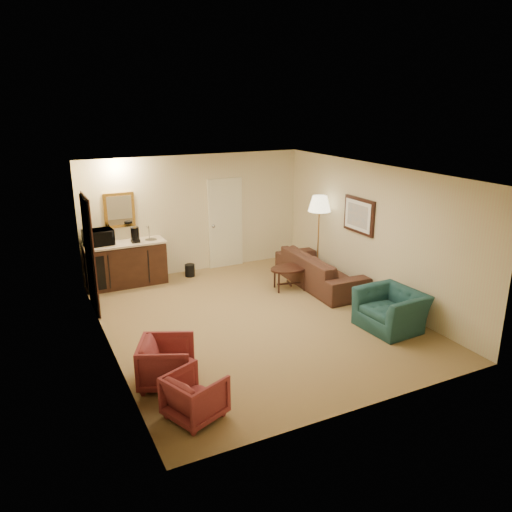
{
  "coord_description": "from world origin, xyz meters",
  "views": [
    {
      "loc": [
        -3.56,
        -7.29,
        3.72
      ],
      "look_at": [
        0.27,
        0.5,
        0.99
      ],
      "focal_mm": 35.0,
      "sensor_mm": 36.0,
      "label": 1
    }
  ],
  "objects_px": {
    "wetbar_cabinet": "(126,264)",
    "rose_chair_near": "(167,360)",
    "microwave": "(98,236)",
    "coffee_maker": "(135,235)",
    "coffee_table": "(289,278)",
    "rose_chair_far": "(195,394)",
    "teal_armchair": "(391,304)",
    "sofa": "(320,265)",
    "floor_lamp": "(318,237)",
    "waste_bin": "(190,270)"
  },
  "relations": [
    {
      "from": "floor_lamp",
      "to": "microwave",
      "type": "relative_size",
      "value": 3.15
    },
    {
      "from": "waste_bin",
      "to": "coffee_maker",
      "type": "distance_m",
      "value": 1.48
    },
    {
      "from": "rose_chair_near",
      "to": "microwave",
      "type": "height_order",
      "value": "microwave"
    },
    {
      "from": "wetbar_cabinet",
      "to": "sofa",
      "type": "height_order",
      "value": "wetbar_cabinet"
    },
    {
      "from": "wetbar_cabinet",
      "to": "coffee_maker",
      "type": "xyz_separation_m",
      "value": [
        0.21,
        -0.08,
        0.62
      ]
    },
    {
      "from": "teal_armchair",
      "to": "rose_chair_far",
      "type": "xyz_separation_m",
      "value": [
        -3.81,
        -0.91,
        -0.13
      ]
    },
    {
      "from": "coffee_maker",
      "to": "microwave",
      "type": "bearing_deg",
      "value": -179.1
    },
    {
      "from": "rose_chair_far",
      "to": "floor_lamp",
      "type": "bearing_deg",
      "value": -70.93
    },
    {
      "from": "sofa",
      "to": "coffee_maker",
      "type": "height_order",
      "value": "coffee_maker"
    },
    {
      "from": "teal_armchair",
      "to": "floor_lamp",
      "type": "distance_m",
      "value": 2.79
    },
    {
      "from": "sofa",
      "to": "coffee_table",
      "type": "distance_m",
      "value": 0.72
    },
    {
      "from": "floor_lamp",
      "to": "coffee_maker",
      "type": "xyz_separation_m",
      "value": [
        -3.64,
        1.24,
        0.18
      ]
    },
    {
      "from": "wetbar_cabinet",
      "to": "teal_armchair",
      "type": "bearing_deg",
      "value": -48.82
    },
    {
      "from": "sofa",
      "to": "waste_bin",
      "type": "height_order",
      "value": "sofa"
    },
    {
      "from": "microwave",
      "to": "coffee_maker",
      "type": "bearing_deg",
      "value": -15.0
    },
    {
      "from": "floor_lamp",
      "to": "microwave",
      "type": "bearing_deg",
      "value": 162.5
    },
    {
      "from": "coffee_maker",
      "to": "wetbar_cabinet",
      "type": "bearing_deg",
      "value": 171.22
    },
    {
      "from": "wetbar_cabinet",
      "to": "sofa",
      "type": "bearing_deg",
      "value": -26.66
    },
    {
      "from": "coffee_table",
      "to": "microwave",
      "type": "xyz_separation_m",
      "value": [
        -3.42,
        1.77,
        0.88
      ]
    },
    {
      "from": "rose_chair_near",
      "to": "floor_lamp",
      "type": "distance_m",
      "value": 5.07
    },
    {
      "from": "coffee_maker",
      "to": "coffee_table",
      "type": "bearing_deg",
      "value": -20.12
    },
    {
      "from": "rose_chair_near",
      "to": "coffee_table",
      "type": "distance_m",
      "value": 4.05
    },
    {
      "from": "floor_lamp",
      "to": "sofa",
      "type": "bearing_deg",
      "value": -117.15
    },
    {
      "from": "wetbar_cabinet",
      "to": "coffee_maker",
      "type": "height_order",
      "value": "coffee_maker"
    },
    {
      "from": "sofa",
      "to": "microwave",
      "type": "distance_m",
      "value": 4.55
    },
    {
      "from": "rose_chair_far",
      "to": "floor_lamp",
      "type": "relative_size",
      "value": 0.36
    },
    {
      "from": "teal_armchair",
      "to": "microwave",
      "type": "height_order",
      "value": "microwave"
    },
    {
      "from": "teal_armchair",
      "to": "coffee_table",
      "type": "bearing_deg",
      "value": -168.67
    },
    {
      "from": "sofa",
      "to": "microwave",
      "type": "xyz_separation_m",
      "value": [
        -4.1,
        1.86,
        0.66
      ]
    },
    {
      "from": "rose_chair_near",
      "to": "coffee_maker",
      "type": "distance_m",
      "value": 4.12
    },
    {
      "from": "teal_armchair",
      "to": "rose_chair_near",
      "type": "xyz_separation_m",
      "value": [
        -3.9,
        -0.04,
        -0.09
      ]
    },
    {
      "from": "wetbar_cabinet",
      "to": "teal_armchair",
      "type": "xyz_separation_m",
      "value": [
        3.55,
        -4.06,
        -0.01
      ]
    },
    {
      "from": "wetbar_cabinet",
      "to": "waste_bin",
      "type": "relative_size",
      "value": 6.08
    },
    {
      "from": "rose_chair_far",
      "to": "waste_bin",
      "type": "bearing_deg",
      "value": -40.73
    },
    {
      "from": "coffee_table",
      "to": "floor_lamp",
      "type": "xyz_separation_m",
      "value": [
        0.93,
        0.4,
        0.67
      ]
    },
    {
      "from": "coffee_table",
      "to": "floor_lamp",
      "type": "relative_size",
      "value": 0.46
    },
    {
      "from": "teal_armchair",
      "to": "coffee_maker",
      "type": "relative_size",
      "value": 3.23
    },
    {
      "from": "floor_lamp",
      "to": "waste_bin",
      "type": "bearing_deg",
      "value": 153.43
    },
    {
      "from": "floor_lamp",
      "to": "waste_bin",
      "type": "xyz_separation_m",
      "value": [
        -2.5,
        1.25,
        -0.77
      ]
    },
    {
      "from": "rose_chair_far",
      "to": "wetbar_cabinet",
      "type": "bearing_deg",
      "value": -25.53
    },
    {
      "from": "wetbar_cabinet",
      "to": "microwave",
      "type": "xyz_separation_m",
      "value": [
        -0.5,
        0.05,
        0.65
      ]
    },
    {
      "from": "teal_armchair",
      "to": "microwave",
      "type": "bearing_deg",
      "value": -139.16
    },
    {
      "from": "rose_chair_near",
      "to": "teal_armchair",
      "type": "bearing_deg",
      "value": -64.83
    },
    {
      "from": "rose_chair_far",
      "to": "coffee_maker",
      "type": "bearing_deg",
      "value": -28.05
    },
    {
      "from": "wetbar_cabinet",
      "to": "teal_armchair",
      "type": "distance_m",
      "value": 5.39
    },
    {
      "from": "wetbar_cabinet",
      "to": "rose_chair_near",
      "type": "height_order",
      "value": "wetbar_cabinet"
    },
    {
      "from": "wetbar_cabinet",
      "to": "floor_lamp",
      "type": "relative_size",
      "value": 0.91
    },
    {
      "from": "floor_lamp",
      "to": "coffee_maker",
      "type": "relative_size",
      "value": 5.7
    },
    {
      "from": "rose_chair_far",
      "to": "coffee_maker",
      "type": "distance_m",
      "value": 4.97
    },
    {
      "from": "rose_chair_near",
      "to": "rose_chair_far",
      "type": "relative_size",
      "value": 1.12
    }
  ]
}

